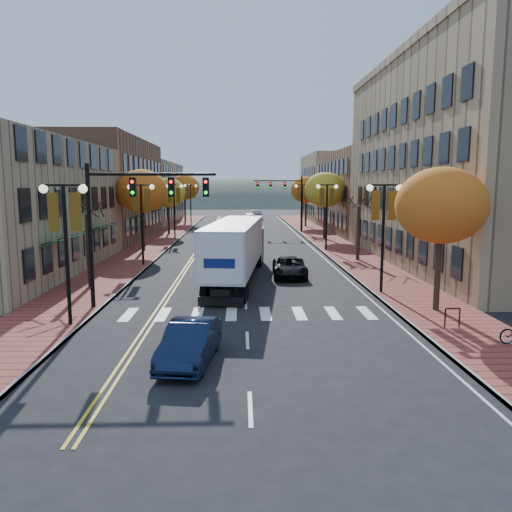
{
  "coord_description": "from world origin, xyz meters",
  "views": [
    {
      "loc": [
        -0.23,
        -20.79,
        6.02
      ],
      "look_at": [
        0.57,
        5.84,
        2.2
      ],
      "focal_mm": 35.0,
      "sensor_mm": 36.0,
      "label": 1
    }
  ],
  "objects": [
    {
      "name": "building_left_mid",
      "position": [
        -17.0,
        36.0,
        5.5
      ],
      "size": [
        12.0,
        24.0,
        11.0
      ],
      "primitive_type": "cube",
      "color": "brown",
      "rests_on": "ground"
    },
    {
      "name": "traffic_mast_far",
      "position": [
        5.48,
        42.0,
        4.92
      ],
      "size": [
        6.1,
        0.34,
        7.0
      ],
      "color": "black",
      "rests_on": "ground"
    },
    {
      "name": "traffic_mast_near",
      "position": [
        -5.48,
        3.0,
        4.92
      ],
      "size": [
        6.1,
        0.35,
        7.0
      ],
      "color": "black",
      "rests_on": "ground"
    },
    {
      "name": "tree_left_b",
      "position": [
        -9.0,
        24.0,
        5.45
      ],
      "size": [
        4.48,
        4.48,
        7.21
      ],
      "color": "#382619",
      "rests_on": "sidewalk_left"
    },
    {
      "name": "ground",
      "position": [
        0.0,
        0.0,
        0.0
      ],
      "size": [
        200.0,
        200.0,
        0.0
      ],
      "primitive_type": "plane",
      "color": "black",
      "rests_on": "ground"
    },
    {
      "name": "tree_left_a",
      "position": [
        -9.0,
        8.0,
        2.25
      ],
      "size": [
        0.28,
        0.28,
        4.2
      ],
      "color": "#382619",
      "rests_on": "sidewalk_left"
    },
    {
      "name": "lamp_left_d",
      "position": [
        -7.5,
        52.0,
        4.29
      ],
      "size": [
        1.96,
        0.36,
        6.05
      ],
      "color": "black",
      "rests_on": "ground"
    },
    {
      "name": "black_suv",
      "position": [
        2.95,
        11.37,
        0.65
      ],
      "size": [
        2.35,
        4.78,
        1.31
      ],
      "primitive_type": "imported",
      "rotation": [
        0.0,
        0.0,
        -0.04
      ],
      "color": "black",
      "rests_on": "ground"
    },
    {
      "name": "semi_truck",
      "position": [
        -0.47,
        10.23,
        2.22
      ],
      "size": [
        4.05,
        15.37,
        3.8
      ],
      "rotation": [
        0.0,
        0.0,
        -0.11
      ],
      "color": "black",
      "rests_on": "ground"
    },
    {
      "name": "car_far_white",
      "position": [
        -2.34,
        50.05,
        0.64
      ],
      "size": [
        1.92,
        3.92,
        1.29
      ],
      "primitive_type": "imported",
      "rotation": [
        0.0,
        0.0,
        -0.11
      ],
      "color": "silver",
      "rests_on": "ground"
    },
    {
      "name": "tree_right_b",
      "position": [
        9.0,
        18.0,
        2.25
      ],
      "size": [
        0.28,
        0.28,
        4.2
      ],
      "color": "#382619",
      "rests_on": "sidewalk_right"
    },
    {
      "name": "car_far_silver",
      "position": [
        1.53,
        60.33,
        0.62
      ],
      "size": [
        2.11,
        4.41,
        1.24
      ],
      "primitive_type": "imported",
      "rotation": [
        0.0,
        0.0,
        0.09
      ],
      "color": "#A1A1A8",
      "rests_on": "ground"
    },
    {
      "name": "navy_sedan",
      "position": [
        -1.98,
        -4.38,
        0.7
      ],
      "size": [
        2.03,
        4.42,
        1.41
      ],
      "primitive_type": "imported",
      "rotation": [
        0.0,
        0.0,
        -0.13
      ],
      "color": "black",
      "rests_on": "ground"
    },
    {
      "name": "car_far_oncoming",
      "position": [
        2.64,
        66.93,
        0.8
      ],
      "size": [
        1.83,
        4.9,
        1.6
      ],
      "primitive_type": "imported",
      "rotation": [
        0.0,
        0.0,
        3.11
      ],
      "color": "#939299",
      "rests_on": "ground"
    },
    {
      "name": "tree_left_c",
      "position": [
        -9.0,
        40.0,
        5.05
      ],
      "size": [
        4.16,
        4.16,
        6.69
      ],
      "color": "#382619",
      "rests_on": "sidewalk_left"
    },
    {
      "name": "building_right_mid",
      "position": [
        18.5,
        42.0,
        5.0
      ],
      "size": [
        15.0,
        24.0,
        10.0
      ],
      "primitive_type": "cube",
      "color": "brown",
      "rests_on": "ground"
    },
    {
      "name": "tree_right_c",
      "position": [
        9.0,
        34.0,
        5.45
      ],
      "size": [
        4.48,
        4.48,
        7.21
      ],
      "color": "#382619",
      "rests_on": "sidewalk_right"
    },
    {
      "name": "building_right_far",
      "position": [
        18.5,
        64.0,
        5.5
      ],
      "size": [
        15.0,
        20.0,
        11.0
      ],
      "primitive_type": "cube",
      "color": "#9E8966",
      "rests_on": "ground"
    },
    {
      "name": "lamp_left_c",
      "position": [
        -7.5,
        34.0,
        4.29
      ],
      "size": [
        1.96,
        0.36,
        6.05
      ],
      "color": "black",
      "rests_on": "ground"
    },
    {
      "name": "lamp_left_b",
      "position": [
        -7.5,
        16.0,
        4.29
      ],
      "size": [
        1.96,
        0.36,
        6.05
      ],
      "color": "black",
      "rests_on": "ground"
    },
    {
      "name": "tree_right_a",
      "position": [
        9.0,
        2.0,
        5.05
      ],
      "size": [
        4.16,
        4.16,
        6.69
      ],
      "color": "#382619",
      "rests_on": "sidewalk_right"
    },
    {
      "name": "lamp_right_b",
      "position": [
        7.5,
        24.0,
        4.29
      ],
      "size": [
        1.96,
        0.36,
        6.05
      ],
      "color": "black",
      "rests_on": "ground"
    },
    {
      "name": "lamp_right_c",
      "position": [
        7.5,
        42.0,
        4.29
      ],
      "size": [
        1.96,
        0.36,
        6.05
      ],
      "color": "black",
      "rests_on": "ground"
    },
    {
      "name": "lamp_left_a",
      "position": [
        -7.5,
        0.0,
        4.29
      ],
      "size": [
        1.96,
        0.36,
        6.05
      ],
      "color": "black",
      "rests_on": "ground"
    },
    {
      "name": "building_right_near",
      "position": [
        18.5,
        16.0,
        7.5
      ],
      "size": [
        15.0,
        28.0,
        15.0
      ],
      "primitive_type": "cube",
      "color": "#997F5B",
      "rests_on": "ground"
    },
    {
      "name": "lamp_right_a",
      "position": [
        7.5,
        6.0,
        4.29
      ],
      "size": [
        1.96,
        0.36,
        6.05
      ],
      "color": "black",
      "rests_on": "ground"
    },
    {
      "name": "tree_right_d",
      "position": [
        9.0,
        50.0,
        5.29
      ],
      "size": [
        4.35,
        4.35,
        7.0
      ],
      "color": "#382619",
      "rests_on": "sidewalk_right"
    },
    {
      "name": "tree_left_d",
      "position": [
        -9.0,
        58.0,
        5.6
      ],
      "size": [
        4.61,
        4.61,
        7.42
      ],
      "color": "#382619",
      "rests_on": "sidewalk_left"
    },
    {
      "name": "sidewalk_left",
      "position": [
        -9.0,
        32.5,
        0.07
      ],
      "size": [
        4.0,
        85.0,
        0.15
      ],
      "primitive_type": "cube",
      "color": "brown",
      "rests_on": "ground"
    },
    {
      "name": "building_left_far",
      "position": [
        -17.0,
        61.0,
        4.75
      ],
      "size": [
        12.0,
        26.0,
        9.5
      ],
      "primitive_type": "cube",
      "color": "#9E8966",
      "rests_on": "ground"
    },
    {
      "name": "sidewalk_right",
      "position": [
        9.0,
        32.5,
        0.07
      ],
      "size": [
        4.0,
        85.0,
        0.15
      ],
      "primitive_type": "cube",
      "color": "brown",
      "rests_on": "ground"
    }
  ]
}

